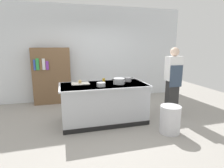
{
  "coord_description": "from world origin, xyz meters",
  "views": [
    {
      "loc": [
        -0.91,
        -3.99,
        1.77
      ],
      "look_at": [
        0.25,
        0.2,
        0.85
      ],
      "focal_mm": 29.5,
      "sensor_mm": 36.0,
      "label": 1
    }
  ],
  "objects": [
    {
      "name": "ground_plane",
      "position": [
        0.0,
        0.0,
        0.0
      ],
      "size": [
        10.0,
        10.0,
        0.0
      ],
      "primitive_type": "plane",
      "color": "#9E9991"
    },
    {
      "name": "onion",
      "position": [
        -0.52,
        0.15,
        0.96
      ],
      "size": [
        0.08,
        0.08,
        0.08
      ],
      "primitive_type": "sphere",
      "color": "tan",
      "rests_on": "cutting_board"
    },
    {
      "name": "counter_island",
      "position": [
        0.0,
        -0.0,
        0.47
      ],
      "size": [
        1.98,
        0.98,
        0.9
      ],
      "color": "#B7BABF",
      "rests_on": "ground_plane"
    },
    {
      "name": "person_chef",
      "position": [
        1.8,
        0.01,
        0.91
      ],
      "size": [
        0.38,
        0.25,
        1.72
      ],
      "rotation": [
        0.0,
        0.0,
        1.49
      ],
      "color": "#2F2F2F",
      "rests_on": "ground_plane"
    },
    {
      "name": "sauce_pan",
      "position": [
        0.64,
        0.16,
        0.95
      ],
      "size": [
        0.25,
        0.18,
        0.1
      ],
      "color": "#99999E",
      "rests_on": "counter_island"
    },
    {
      "name": "juice_cup",
      "position": [
        0.04,
        0.2,
        0.95
      ],
      "size": [
        0.07,
        0.07,
        0.1
      ],
      "primitive_type": "cylinder",
      "color": "yellow",
      "rests_on": "counter_island"
    },
    {
      "name": "stock_pot",
      "position": [
        0.34,
        -0.06,
        0.97
      ],
      "size": [
        0.33,
        0.26,
        0.13
      ],
      "color": "#B7BABF",
      "rests_on": "counter_island"
    },
    {
      "name": "trash_bin",
      "position": [
        1.17,
        -0.91,
        0.29
      ],
      "size": [
        0.41,
        0.41,
        0.57
      ],
      "primitive_type": "cylinder",
      "color": "silver",
      "rests_on": "ground_plane"
    },
    {
      "name": "bookshelf",
      "position": [
        -1.2,
        1.8,
        0.85
      ],
      "size": [
        1.1,
        0.31,
        1.7
      ],
      "color": "brown",
      "rests_on": "ground_plane"
    },
    {
      "name": "mixing_bowl",
      "position": [
        -0.11,
        -0.21,
        0.94
      ],
      "size": [
        0.19,
        0.19,
        0.09
      ],
      "primitive_type": "cylinder",
      "color": "#B7BABF",
      "rests_on": "counter_island"
    },
    {
      "name": "cutting_board",
      "position": [
        -0.51,
        0.17,
        0.91
      ],
      "size": [
        0.4,
        0.28,
        0.02
      ],
      "primitive_type": "cube",
      "color": "silver",
      "rests_on": "counter_island"
    },
    {
      "name": "back_wall",
      "position": [
        0.0,
        2.1,
        1.5
      ],
      "size": [
        6.4,
        0.12,
        3.0
      ],
      "primitive_type": "cube",
      "color": "silver",
      "rests_on": "ground_plane"
    }
  ]
}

